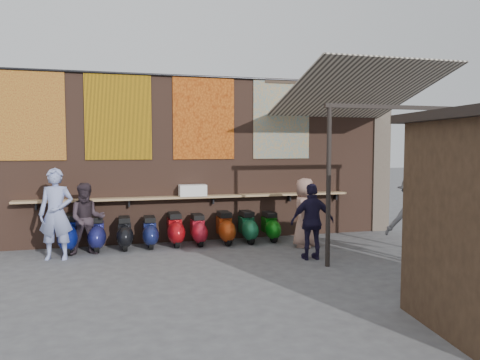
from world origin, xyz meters
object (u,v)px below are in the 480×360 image
at_px(scooter_stool_1, 97,234).
at_px(diner_right, 87,219).
at_px(scooter_stool_2, 125,233).
at_px(shelf_box, 193,190).
at_px(shopper_grey, 413,219).
at_px(shopper_navy, 312,222).
at_px(scooter_stool_5, 198,230).
at_px(diner_left, 56,214).
at_px(scooter_stool_6, 225,228).
at_px(scooter_stool_8, 270,227).
at_px(scooter_stool_7, 247,227).
at_px(shopper_tan, 304,212).
at_px(scooter_stool_4, 175,229).
at_px(scooter_stool_0, 68,234).
at_px(scooter_stool_3, 150,232).

height_order(scooter_stool_1, diner_right, diner_right).
bearing_deg(scooter_stool_2, shelf_box, 10.33).
bearing_deg(shopper_grey, shopper_navy, -13.00).
relative_size(scooter_stool_5, diner_left, 0.40).
bearing_deg(scooter_stool_6, scooter_stool_8, 1.52).
bearing_deg(scooter_stool_1, scooter_stool_7, -0.24).
bearing_deg(diner_left, shelf_box, 27.53).
relative_size(scooter_stool_7, shopper_tan, 0.49).
xyz_separation_m(shopper_grey, shopper_tan, (-1.55, 1.84, -0.06)).
bearing_deg(shopper_tan, scooter_stool_4, 115.47).
relative_size(scooter_stool_0, diner_left, 0.46).
height_order(scooter_stool_5, diner_right, diner_right).
bearing_deg(scooter_stool_2, scooter_stool_1, -179.40).
relative_size(diner_right, shopper_navy, 0.99).
relative_size(scooter_stool_4, scooter_stool_5, 1.07).
bearing_deg(diner_left, diner_right, 33.83).
height_order(scooter_stool_4, diner_right, diner_right).
height_order(scooter_stool_0, shopper_grey, shopper_grey).
height_order(scooter_stool_2, shopper_navy, shopper_navy).
relative_size(scooter_stool_5, diner_right, 0.49).
distance_m(scooter_stool_4, scooter_stool_5, 0.54).
xyz_separation_m(scooter_stool_8, diner_left, (-4.83, -0.60, 0.59)).
distance_m(scooter_stool_1, scooter_stool_6, 2.91).
bearing_deg(scooter_stool_4, shopper_tan, -17.42).
distance_m(shelf_box, scooter_stool_1, 2.39).
bearing_deg(shelf_box, scooter_stool_8, -9.18).
bearing_deg(scooter_stool_4, scooter_stool_6, -3.86).
relative_size(diner_left, shopper_grey, 1.10).
bearing_deg(shopper_navy, scooter_stool_2, -24.11).
relative_size(scooter_stool_2, diner_left, 0.40).
relative_size(scooter_stool_0, scooter_stool_5, 1.16).
bearing_deg(scooter_stool_2, scooter_stool_4, 2.03).
bearing_deg(shopper_grey, scooter_stool_1, -16.40).
xyz_separation_m(diner_left, shopper_tan, (5.36, -0.25, -0.14)).
bearing_deg(scooter_stool_8, scooter_stool_7, -178.80).
bearing_deg(scooter_stool_1, shelf_box, 7.74).
bearing_deg(scooter_stool_0, scooter_stool_7, -0.06).
xyz_separation_m(scooter_stool_4, shopper_grey, (4.40, -2.74, 0.47)).
bearing_deg(shopper_tan, scooter_stool_5, 112.45).
bearing_deg(shopper_tan, shelf_box, 107.23).
distance_m(scooter_stool_3, diner_right, 1.45).
height_order(scooter_stool_3, scooter_stool_7, scooter_stool_7).
xyz_separation_m(diner_right, shopper_navy, (4.45, -1.65, 0.01)).
relative_size(scooter_stool_0, scooter_stool_8, 1.18).
relative_size(diner_left, diner_right, 1.22).
xyz_separation_m(scooter_stool_4, shopper_tan, (2.85, -0.89, 0.41)).
bearing_deg(shopper_tan, scooter_stool_0, 123.70).
xyz_separation_m(scooter_stool_2, diner_right, (-0.78, -0.36, 0.41)).
height_order(shelf_box, shopper_navy, shopper_navy).
xyz_separation_m(scooter_stool_0, scooter_stool_7, (4.07, -0.00, -0.04)).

